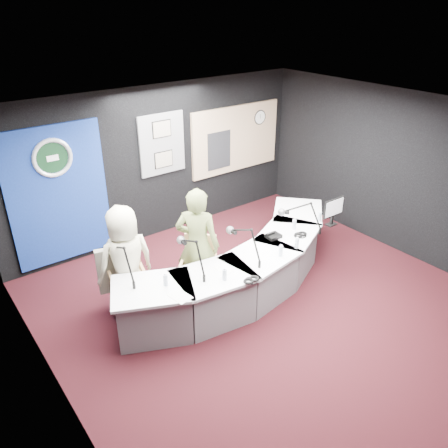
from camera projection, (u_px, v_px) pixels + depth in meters
ground at (267, 305)px, 6.71m from camera, size 6.00×6.00×0.00m
ceiling at (277, 119)px, 5.43m from camera, size 6.00×6.00×0.02m
wall_back at (160, 163)px, 8.20m from camera, size 6.00×0.02×2.80m
wall_left at (48, 304)px, 4.46m from camera, size 0.02×6.00×2.80m
wall_right at (401, 174)px, 7.69m from camera, size 0.02×6.00×2.80m
broadcast_desk at (242, 269)px, 6.90m from camera, size 4.50×1.90×0.75m
backdrop_panel at (59, 196)px, 7.22m from camera, size 1.60×0.05×2.30m
agency_seal at (52, 158)px, 6.90m from camera, size 0.63×0.07×0.63m
seal_center at (52, 158)px, 6.90m from camera, size 0.48×0.01×0.48m
pinboard at (162, 144)px, 8.05m from camera, size 0.90×0.04×1.10m
framed_photo_upper at (162, 129)px, 7.90m from camera, size 0.34×0.02×0.27m
framed_photo_lower at (164, 159)px, 8.15m from camera, size 0.34×0.02×0.27m
booth_window_frame at (236, 139)px, 9.05m from camera, size 2.12×0.06×1.32m
booth_glow at (236, 139)px, 9.04m from camera, size 2.00×0.02×1.20m
equipment_rack at (219, 150)px, 8.86m from camera, size 0.55×0.02×0.75m
wall_clock at (260, 117)px, 9.19m from camera, size 0.28×0.01×0.28m
armchair_left at (128, 282)px, 6.38m from camera, size 0.67×0.67×0.98m
armchair_right at (198, 267)px, 6.69m from camera, size 0.83×0.83×1.04m
draped_jacket at (115, 269)px, 6.45m from camera, size 0.51×0.22×0.70m
person_man at (126, 262)px, 6.23m from camera, size 0.83×0.56×1.66m
person_woman at (198, 245)px, 6.52m from camera, size 0.75×0.77×1.78m
computer_monitor at (333, 207)px, 7.27m from camera, size 0.44×0.03×0.30m
desk_phone at (273, 236)px, 7.01m from camera, size 0.23×0.19×0.06m
headphones_near at (300, 235)px, 7.07m from camera, size 0.22×0.22×0.04m
headphones_far at (251, 280)px, 5.95m from camera, size 0.20×0.20×0.03m
paper_stack at (180, 296)px, 5.65m from camera, size 0.25×0.32×0.00m
notepad at (224, 269)px, 6.22m from camera, size 0.21×0.29×0.00m
boom_mic_a at (121, 259)px, 5.89m from camera, size 0.16×0.74×0.60m
boom_mic_b at (192, 252)px, 6.04m from camera, size 0.17×0.74×0.60m
boom_mic_c at (245, 240)px, 6.33m from camera, size 0.16×0.74×0.60m
boom_mic_d at (301, 216)px, 7.04m from camera, size 0.55×0.56×0.60m
water_bottles at (259, 248)px, 6.55m from camera, size 3.07×0.54×0.18m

